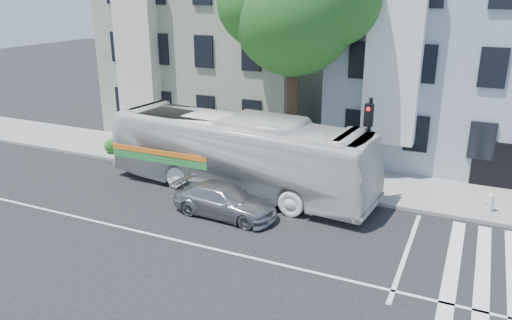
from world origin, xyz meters
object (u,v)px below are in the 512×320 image
Objects in this scene: traffic_signal at (368,138)px; fire_hydrant at (490,202)px; bus at (238,153)px; sedan at (225,201)px.

fire_hydrant is at bearing 31.80° from traffic_signal.
traffic_signal is 5.46m from fire_hydrant.
traffic_signal is (5.45, 0.74, 1.19)m from bus.
fire_hydrant is (10.24, 1.85, -1.17)m from bus.
traffic_signal is at bearing -76.97° from bus.
traffic_signal is 5.77× the size of fire_hydrant.
traffic_signal reaches higher than bus.
bus is at bearing 18.52° from sedan.
bus is at bearing -169.78° from fire_hydrant.
sedan is 5.49× the size of fire_hydrant.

